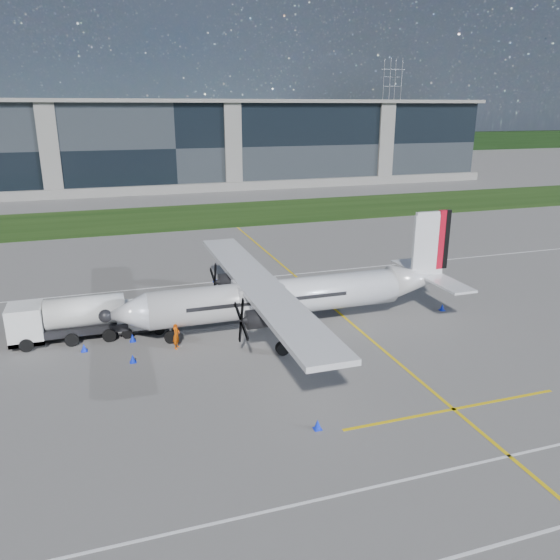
{
  "coord_description": "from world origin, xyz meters",
  "views": [
    {
      "loc": [
        -12.56,
        -25.98,
        14.3
      ],
      "look_at": [
        -2.01,
        6.45,
        3.46
      ],
      "focal_mm": 35.0,
      "sensor_mm": 36.0,
      "label": 1
    }
  ],
  "objects_px": {
    "pylon_east": "(391,105)",
    "fuel_tanker_truck": "(60,320)",
    "safety_cone_nose_port": "(133,358)",
    "turboprop_aircraft": "(290,276)",
    "safety_cone_nose_stbd": "(133,338)",
    "baggage_tug": "(142,317)",
    "safety_cone_fwd": "(84,348)",
    "ground_crew_person": "(176,333)",
    "safety_cone_portwing": "(318,424)",
    "safety_cone_tail": "(442,307)",
    "safety_cone_stbdwing": "(215,279)"
  },
  "relations": [
    {
      "from": "safety_cone_stbdwing",
      "to": "safety_cone_fwd",
      "type": "bearing_deg",
      "value": -132.75
    },
    {
      "from": "baggage_tug",
      "to": "turboprop_aircraft",
      "type": "bearing_deg",
      "value": -15.04
    },
    {
      "from": "safety_cone_portwing",
      "to": "safety_cone_fwd",
      "type": "bearing_deg",
      "value": 130.36
    },
    {
      "from": "pylon_east",
      "to": "safety_cone_portwing",
      "type": "height_order",
      "value": "pylon_east"
    },
    {
      "from": "ground_crew_person",
      "to": "safety_cone_nose_port",
      "type": "bearing_deg",
      "value": 139.54
    },
    {
      "from": "safety_cone_portwing",
      "to": "baggage_tug",
      "type": "bearing_deg",
      "value": 115.19
    },
    {
      "from": "ground_crew_person",
      "to": "safety_cone_fwd",
      "type": "relative_size",
      "value": 4.06
    },
    {
      "from": "safety_cone_portwing",
      "to": "safety_cone_tail",
      "type": "xyz_separation_m",
      "value": [
        14.5,
        11.61,
        0.0
      ]
    },
    {
      "from": "ground_crew_person",
      "to": "turboprop_aircraft",
      "type": "bearing_deg",
      "value": -57.8
    },
    {
      "from": "pylon_east",
      "to": "baggage_tug",
      "type": "xyz_separation_m",
      "value": [
        -95.88,
        -141.07,
        -13.98
      ]
    },
    {
      "from": "turboprop_aircraft",
      "to": "ground_crew_person",
      "type": "bearing_deg",
      "value": -173.56
    },
    {
      "from": "fuel_tanker_truck",
      "to": "baggage_tug",
      "type": "relative_size",
      "value": 2.2
    },
    {
      "from": "safety_cone_stbdwing",
      "to": "safety_cone_nose_stbd",
      "type": "distance_m",
      "value": 13.07
    },
    {
      "from": "pylon_east",
      "to": "safety_cone_portwing",
      "type": "relative_size",
      "value": 60.0
    },
    {
      "from": "baggage_tug",
      "to": "safety_cone_nose_stbd",
      "type": "relative_size",
      "value": 6.79
    },
    {
      "from": "safety_cone_portwing",
      "to": "safety_cone_nose_stbd",
      "type": "xyz_separation_m",
      "value": [
        -7.54,
        12.91,
        0.0
      ]
    },
    {
      "from": "baggage_tug",
      "to": "safety_cone_fwd",
      "type": "height_order",
      "value": "baggage_tug"
    },
    {
      "from": "safety_cone_nose_stbd",
      "to": "safety_cone_nose_port",
      "type": "distance_m",
      "value": 3.09
    },
    {
      "from": "baggage_tug",
      "to": "safety_cone_nose_stbd",
      "type": "bearing_deg",
      "value": -115.29
    },
    {
      "from": "pylon_east",
      "to": "safety_cone_nose_port",
      "type": "height_order",
      "value": "pylon_east"
    },
    {
      "from": "safety_cone_stbdwing",
      "to": "safety_cone_nose_port",
      "type": "xyz_separation_m",
      "value": [
        -7.69,
        -13.78,
        0.0
      ]
    },
    {
      "from": "pylon_east",
      "to": "safety_cone_portwing",
      "type": "bearing_deg",
      "value": -119.8
    },
    {
      "from": "pylon_east",
      "to": "safety_cone_nose_port",
      "type": "relative_size",
      "value": 60.0
    },
    {
      "from": "turboprop_aircraft",
      "to": "baggage_tug",
      "type": "relative_size",
      "value": 7.3
    },
    {
      "from": "ground_crew_person",
      "to": "safety_cone_stbdwing",
      "type": "bearing_deg",
      "value": 4.22
    },
    {
      "from": "baggage_tug",
      "to": "safety_cone_portwing",
      "type": "relative_size",
      "value": 6.79
    },
    {
      "from": "turboprop_aircraft",
      "to": "safety_cone_nose_stbd",
      "type": "relative_size",
      "value": 49.55
    },
    {
      "from": "ground_crew_person",
      "to": "safety_cone_tail",
      "type": "distance_m",
      "value": 19.51
    },
    {
      "from": "safety_cone_fwd",
      "to": "safety_cone_stbdwing",
      "type": "xyz_separation_m",
      "value": [
        10.44,
        11.29,
        0.0
      ]
    },
    {
      "from": "turboprop_aircraft",
      "to": "pylon_east",
      "type": "bearing_deg",
      "value": 58.99
    },
    {
      "from": "pylon_east",
      "to": "fuel_tanker_truck",
      "type": "bearing_deg",
      "value": -125.57
    },
    {
      "from": "fuel_tanker_truck",
      "to": "safety_cone_fwd",
      "type": "relative_size",
      "value": 14.93
    },
    {
      "from": "baggage_tug",
      "to": "safety_cone_nose_port",
      "type": "relative_size",
      "value": 6.79
    },
    {
      "from": "safety_cone_fwd",
      "to": "safety_cone_nose_port",
      "type": "height_order",
      "value": "same"
    },
    {
      "from": "ground_crew_person",
      "to": "safety_cone_portwing",
      "type": "relative_size",
      "value": 4.06
    },
    {
      "from": "pylon_east",
      "to": "turboprop_aircraft",
      "type": "distance_m",
      "value": 167.96
    },
    {
      "from": "ground_crew_person",
      "to": "safety_cone_nose_port",
      "type": "relative_size",
      "value": 4.06
    },
    {
      "from": "fuel_tanker_truck",
      "to": "safety_cone_stbdwing",
      "type": "bearing_deg",
      "value": 37.82
    },
    {
      "from": "safety_cone_stbdwing",
      "to": "safety_cone_tail",
      "type": "height_order",
      "value": "same"
    },
    {
      "from": "safety_cone_nose_port",
      "to": "safety_cone_stbdwing",
      "type": "bearing_deg",
      "value": 60.82
    },
    {
      "from": "safety_cone_fwd",
      "to": "safety_cone_nose_stbd",
      "type": "height_order",
      "value": "same"
    },
    {
      "from": "safety_cone_tail",
      "to": "pylon_east",
      "type": "bearing_deg",
      "value": 62.61
    },
    {
      "from": "pylon_east",
      "to": "safety_cone_tail",
      "type": "distance_m",
      "value": 162.76
    },
    {
      "from": "safety_cone_nose_port",
      "to": "safety_cone_portwing",
      "type": "bearing_deg",
      "value": -51.86
    },
    {
      "from": "turboprop_aircraft",
      "to": "safety_cone_nose_port",
      "type": "xyz_separation_m",
      "value": [
        -10.45,
        -2.07,
        -3.47
      ]
    },
    {
      "from": "safety_cone_nose_port",
      "to": "safety_cone_tail",
      "type": "distance_m",
      "value": 22.29
    },
    {
      "from": "ground_crew_person",
      "to": "baggage_tug",
      "type": "bearing_deg",
      "value": 53.63
    },
    {
      "from": "fuel_tanker_truck",
      "to": "safety_cone_stbdwing",
      "type": "relative_size",
      "value": 14.93
    },
    {
      "from": "pylon_east",
      "to": "safety_cone_nose_stbd",
      "type": "relative_size",
      "value": 60.0
    },
    {
      "from": "turboprop_aircraft",
      "to": "safety_cone_fwd",
      "type": "xyz_separation_m",
      "value": [
        -13.2,
        0.41,
        -3.47
      ]
    }
  ]
}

